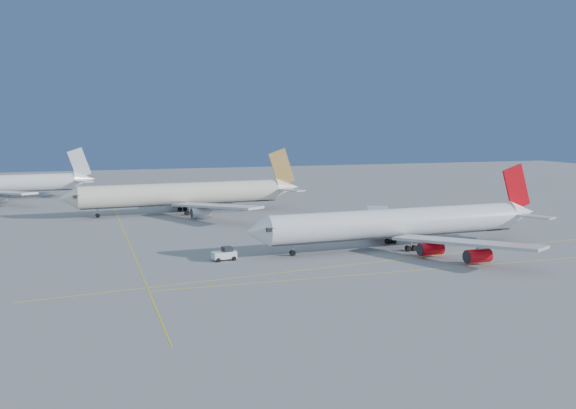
% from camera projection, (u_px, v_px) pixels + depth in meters
% --- Properties ---
extents(ground, '(500.00, 500.00, 0.00)m').
position_uv_depth(ground, '(351.00, 257.00, 124.35)').
color(ground, slate).
rests_on(ground, ground).
extents(taxiway_lines, '(118.86, 140.00, 0.02)m').
position_uv_depth(taxiway_lines, '(269.00, 255.00, 125.84)').
color(taxiway_lines, yellow).
rests_on(taxiway_lines, ground).
extents(airliner_virgin, '(68.38, 61.39, 16.87)m').
position_uv_depth(airliner_virgin, '(403.00, 223.00, 133.48)').
color(airliner_virgin, white).
rests_on(airliner_virgin, ground).
extents(airliner_etihad, '(69.75, 64.32, 18.20)m').
position_uv_depth(airliner_etihad, '(187.00, 194.00, 183.85)').
color(airliner_etihad, beige).
rests_on(airliner_etihad, ground).
extents(pushback_tug, '(4.77, 3.34, 2.51)m').
position_uv_depth(pushback_tug, '(225.00, 254.00, 121.29)').
color(pushback_tug, white).
rests_on(pushback_tug, ground).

